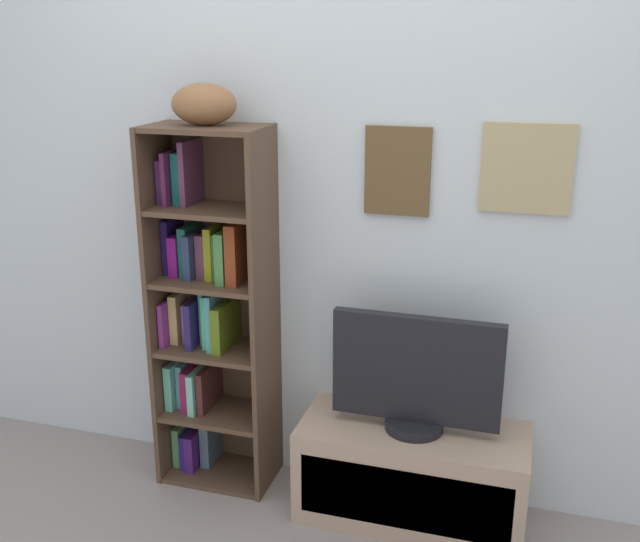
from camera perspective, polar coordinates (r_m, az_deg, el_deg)
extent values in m
cube|color=silver|center=(2.85, 0.93, 5.78)|extent=(4.80, 0.06, 2.42)
cube|color=brown|center=(2.73, 6.02, 7.69)|extent=(0.24, 0.02, 0.33)
cube|color=slate|center=(2.73, 6.00, 7.67)|extent=(0.19, 0.01, 0.28)
cube|color=tan|center=(2.68, 15.71, 7.65)|extent=(0.31, 0.02, 0.31)
cube|color=slate|center=(2.68, 15.70, 7.63)|extent=(0.26, 0.01, 0.26)
cube|color=brown|center=(3.07, -11.99, -2.77)|extent=(0.02, 0.29, 1.48)
cube|color=brown|center=(2.90, -4.22, -3.72)|extent=(0.02, 0.29, 1.48)
cube|color=brown|center=(3.10, -7.16, -2.37)|extent=(0.46, 0.01, 1.48)
cube|color=brown|center=(3.31, -7.65, -15.15)|extent=(0.42, 0.28, 0.02)
cube|color=brown|center=(3.16, -7.87, -10.76)|extent=(0.42, 0.28, 0.02)
cube|color=brown|center=(3.04, -8.10, -5.96)|extent=(0.42, 0.28, 0.02)
cube|color=brown|center=(2.93, -8.34, -0.79)|extent=(0.42, 0.28, 0.02)
cube|color=brown|center=(2.86, -8.60, 4.71)|extent=(0.42, 0.28, 0.02)
cube|color=brown|center=(2.80, -8.89, 10.87)|extent=(0.42, 0.28, 0.02)
cube|color=#619E62|center=(3.36, -10.44, -12.71)|extent=(0.03, 0.18, 0.18)
cube|color=navy|center=(3.35, -9.87, -13.05)|extent=(0.03, 0.19, 0.16)
cube|color=#441A6A|center=(3.33, -9.38, -13.14)|extent=(0.04, 0.21, 0.17)
cube|color=slate|center=(3.32, -8.44, -12.82)|extent=(0.04, 0.15, 0.20)
cube|color=#65BFA1|center=(3.21, -10.86, -8.27)|extent=(0.03, 0.21, 0.20)
cube|color=#5EA9B5|center=(3.21, -10.18, -8.28)|extent=(0.03, 0.18, 0.19)
cube|color=#871C4C|center=(3.19, -9.67, -8.59)|extent=(0.04, 0.21, 0.18)
cube|color=#79C3AE|center=(3.17, -9.16, -8.76)|extent=(0.03, 0.23, 0.18)
cube|color=#4F2625|center=(3.16, -8.53, -8.76)|extent=(0.03, 0.21, 0.18)
cube|color=#88318F|center=(3.10, -11.31, -3.59)|extent=(0.02, 0.22, 0.18)
cube|color=tan|center=(3.10, -10.62, -3.31)|extent=(0.04, 0.17, 0.21)
cube|color=#905887|center=(3.10, -9.73, -3.69)|extent=(0.04, 0.15, 0.16)
cube|color=navy|center=(3.05, -9.38, -3.75)|extent=(0.03, 0.22, 0.19)
cube|color=#5C8FB7|center=(3.06, -8.59, -3.35)|extent=(0.02, 0.15, 0.22)
cube|color=#4BC77F|center=(3.03, -8.22, -3.52)|extent=(0.03, 0.19, 0.22)
cube|color=#50A4B9|center=(3.01, -7.85, -3.55)|extent=(0.02, 0.21, 0.23)
cube|color=#57701A|center=(3.00, -7.28, -4.06)|extent=(0.04, 0.22, 0.19)
cube|color=#20134F|center=(3.03, -11.29, 2.03)|extent=(0.03, 0.15, 0.22)
cube|color=#7F157A|center=(3.01, -10.66, 1.40)|extent=(0.04, 0.17, 0.16)
cube|color=#1B625A|center=(2.99, -9.96, 1.71)|extent=(0.04, 0.16, 0.20)
cube|color=navy|center=(2.96, -9.50, 1.38)|extent=(0.03, 0.20, 0.18)
cube|color=#723D59|center=(2.97, -8.66, 1.39)|extent=(0.04, 0.15, 0.17)
cube|color=olive|center=(2.94, -8.03, 1.60)|extent=(0.03, 0.17, 0.21)
cube|color=#355627|center=(2.93, -7.52, 1.34)|extent=(0.02, 0.18, 0.19)
cube|color=#45833E|center=(2.90, -7.03, 1.34)|extent=(0.04, 0.21, 0.20)
cube|color=maroon|center=(2.87, -6.17, 1.61)|extent=(0.04, 0.22, 0.24)
cube|color=#4D2562|center=(2.97, -11.60, 6.93)|extent=(0.03, 0.16, 0.17)
cube|color=#561E44|center=(2.94, -11.21, 7.18)|extent=(0.02, 0.19, 0.21)
cube|color=#145C5B|center=(2.94, -10.44, 7.18)|extent=(0.04, 0.15, 0.20)
cube|color=#5E2F4F|center=(2.91, -9.94, 7.57)|extent=(0.02, 0.17, 0.25)
ellipsoid|color=#8E5D39|center=(2.79, -8.97, 12.64)|extent=(0.27, 0.20, 0.15)
cube|color=tan|center=(2.97, 7.14, -15.22)|extent=(0.87, 0.38, 0.38)
cube|color=#806A58|center=(2.82, 6.47, -17.17)|extent=(0.78, 0.01, 0.24)
cylinder|color=black|center=(2.86, 7.30, -11.67)|extent=(0.22, 0.22, 0.04)
cube|color=black|center=(2.76, 7.49, -7.56)|extent=(0.63, 0.04, 0.41)
cube|color=white|center=(2.74, 7.44, -7.67)|extent=(0.59, 0.01, 0.37)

